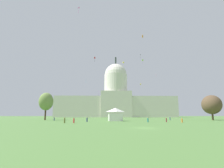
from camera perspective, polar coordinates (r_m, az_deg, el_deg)
ground_plane at (r=35.46m, az=10.21°, el=-13.57°), size 800.00×800.00×0.00m
capitol_building at (r=205.64m, az=1.21°, el=-5.01°), size 133.82×26.93×69.97m
event_tent at (r=75.41m, az=1.03°, el=-9.63°), size 6.09×7.07×5.35m
tree_east_near at (r=100.82m, az=28.99°, el=-5.74°), size 11.54×11.88×12.05m
tree_west_far at (r=94.39m, az=-20.14°, el=-5.25°), size 8.85×8.41×13.31m
person_red_back_center at (r=57.09m, az=-11.98°, el=-11.26°), size 0.56×0.56×1.67m
person_teal_front_center at (r=63.91m, az=11.30°, el=-11.08°), size 0.46×0.46×1.70m
person_olive_edge_east at (r=57.98m, az=-14.79°, el=-11.11°), size 0.53×0.53×1.70m
person_maroon_mid_center at (r=67.21m, az=16.84°, el=-10.85°), size 0.46×0.46×1.54m
person_orange_back_left at (r=63.75m, az=21.29°, el=-10.69°), size 0.41×0.41×1.52m
person_denim_mid_right at (r=92.51m, az=17.88°, el=-10.35°), size 0.51×0.51×1.72m
person_navy_front_right at (r=67.26m, az=-7.91°, el=-11.11°), size 0.50×0.50×1.70m
person_navy_lawn_far_right at (r=83.65m, az=-17.82°, el=-10.51°), size 0.41×0.41×1.51m
kite_orange_high at (r=96.47m, az=9.65°, el=14.66°), size 0.84×0.75×1.49m
kite_lime_high at (r=144.40m, az=9.68°, el=7.43°), size 1.03×1.08×3.56m
kite_red_high at (r=150.68m, az=-5.50°, el=8.13°), size 1.08×0.55×4.82m
kite_cyan_high at (r=179.02m, az=-8.29°, el=1.34°), size 0.30×0.96×4.27m
kite_black_high at (r=137.89m, az=8.74°, el=9.00°), size 1.18×1.32×2.80m
kite_gold_mid at (r=179.92m, az=9.04°, el=-0.04°), size 1.25×1.27×2.63m
kite_violet_mid at (r=138.16m, az=-4.19°, el=-2.46°), size 0.47×0.81×3.74m
kite_yellow_high at (r=169.38m, az=3.59°, el=6.82°), size 1.26×1.33×3.98m
kite_magenta_high at (r=98.45m, az=-10.30°, el=22.27°), size 1.49×1.38×2.60m
kite_pink_mid at (r=142.70m, az=13.76°, el=2.84°), size 0.31×0.71×2.64m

